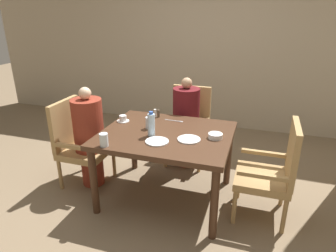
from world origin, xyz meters
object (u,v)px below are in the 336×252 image
diner_in_far_chair (186,122)px  teacup_with_saucer (123,119)px  bowl_small (215,136)px  glass_tall_near (149,123)px  chair_left_side (78,141)px  chair_right_side (273,170)px  plate_main_right (189,139)px  glass_tall_mid (104,140)px  chair_far_side (189,123)px  diner_in_left_chair (89,137)px  plate_main_left (157,141)px  water_bottle (151,125)px

diner_in_far_chair → teacup_with_saucer: (-0.54, -0.61, 0.19)m
bowl_small → glass_tall_near: 0.67m
chair_left_side → chair_right_side: same height
plate_main_right → teacup_with_saucer: (-0.79, 0.25, 0.02)m
plate_main_right → glass_tall_mid: bearing=-152.2°
bowl_small → chair_right_side: bearing=-1.2°
diner_in_far_chair → teacup_with_saucer: diner_in_far_chair is taller
chair_far_side → bowl_small: size_ratio=7.14×
teacup_with_saucer → glass_tall_near: bearing=-16.3°
bowl_small → plate_main_right: bearing=-153.5°
glass_tall_near → diner_in_far_chair: bearing=74.3°
diner_in_left_chair → plate_main_left: diner_in_left_chair is taller
plate_main_right → glass_tall_mid: 0.76m
plate_main_right → teacup_with_saucer: 0.83m
diner_in_left_chair → teacup_with_saucer: (0.33, 0.16, 0.19)m
chair_far_side → diner_in_far_chair: bearing=-90.0°
chair_far_side → teacup_with_saucer: chair_far_side is taller
diner_in_left_chair → plate_main_left: 0.90m
water_bottle → chair_far_side: bearing=83.8°
plate_main_right → water_bottle: 0.38m
glass_tall_near → teacup_with_saucer: bearing=163.7°
bowl_small → chair_far_side: bearing=117.9°
chair_far_side → bowl_small: (0.47, -0.90, 0.26)m
plate_main_right → water_bottle: size_ratio=0.89×
diner_in_left_chair → glass_tall_mid: bearing=-45.5°
plate_main_left → bowl_small: (0.49, 0.25, 0.02)m
water_bottle → glass_tall_mid: 0.47m
bowl_small → glass_tall_near: (-0.67, 0.04, 0.04)m
chair_right_side → glass_tall_near: (-1.21, 0.06, 0.29)m
chair_right_side → teacup_with_saucer: 1.58m
chair_far_side → chair_right_side: 1.36m
diner_in_left_chair → teacup_with_saucer: bearing=25.0°
chair_far_side → bowl_small: chair_far_side is taller
chair_far_side → chair_right_side: same height
diner_in_left_chair → glass_tall_near: 0.71m
chair_left_side → diner_in_far_chair: 1.27m
chair_far_side → glass_tall_near: chair_far_side is taller
plate_main_right → water_bottle: water_bottle is taller
chair_far_side → bowl_small: 1.05m
diner_in_left_chair → water_bottle: (0.76, -0.11, 0.27)m
chair_left_side → water_bottle: bearing=-7.1°
plate_main_left → water_bottle: (-0.10, 0.12, 0.11)m
chair_far_side → plate_main_right: (0.25, -1.01, 0.24)m
chair_left_side → diner_in_left_chair: (0.15, 0.00, 0.08)m
teacup_with_saucer → chair_left_side: bearing=-162.0°
plate_main_left → teacup_with_saucer: size_ratio=1.61×
chair_right_side → plate_main_left: 1.08m
diner_in_far_chair → chair_right_side: 1.27m
glass_tall_near → chair_far_side: bearing=76.9°
glass_tall_mid → chair_left_side: bearing=142.5°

